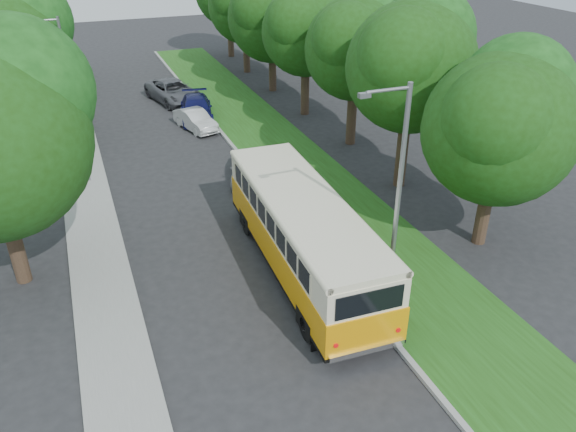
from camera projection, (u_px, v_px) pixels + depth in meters
name	position (u px, v px, depth m)	size (l,w,h in m)	color
ground	(247.00, 296.00, 20.25)	(120.00, 120.00, 0.00)	#242426
curb	(289.00, 214.00, 25.45)	(0.20, 70.00, 0.15)	gray
grass_verge	(336.00, 206.00, 26.21)	(4.50, 70.00, 0.13)	#224913
sidewalk	(97.00, 251.00, 22.76)	(2.20, 70.00, 0.12)	gray
treeline	(201.00, 31.00, 33.06)	(24.27, 41.91, 9.46)	#332319
lamppost_near	(396.00, 198.00, 17.46)	(1.71, 0.16, 8.00)	gray
lamppost_far	(68.00, 83.00, 29.79)	(1.71, 0.16, 7.50)	gray
warning_sign	(85.00, 151.00, 27.74)	(0.56, 0.10, 2.50)	gray
vintage_bus	(303.00, 236.00, 20.79)	(2.80, 10.86, 3.23)	#F49C07
car_silver	(246.00, 168.00, 28.61)	(1.53, 3.80, 1.30)	#ABABB0
car_white	(196.00, 120.00, 35.10)	(1.32, 3.78, 1.24)	silver
car_blue	(197.00, 109.00, 36.82)	(1.99, 4.90, 1.42)	#12154F
car_grey	(173.00, 91.00, 40.08)	(2.54, 5.51, 1.53)	#5A5C62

